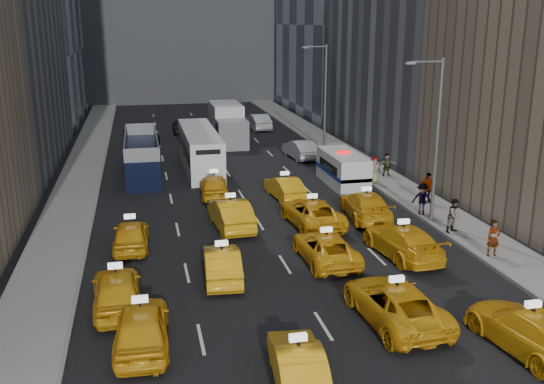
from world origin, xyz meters
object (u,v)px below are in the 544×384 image
(city_bus, at_px, (200,149))
(nypd_van, at_px, (343,170))
(box_truck, at_px, (228,124))
(double_decker, at_px, (142,155))
(pedestrian_0, at_px, (494,238))

(city_bus, bearing_deg, nypd_van, -40.55)
(nypd_van, relative_size, box_truck, 0.72)
(double_decker, xyz_separation_m, pedestrian_0, (15.84, -20.12, -0.42))
(city_bus, height_order, pedestrian_0, city_bus)
(nypd_van, xyz_separation_m, city_bus, (-9.01, 7.00, 0.39))
(double_decker, relative_size, box_truck, 1.31)
(box_truck, bearing_deg, nypd_van, -74.08)
(nypd_van, xyz_separation_m, box_truck, (-5.48, 16.40, 0.67))
(city_bus, distance_m, box_truck, 10.04)
(city_bus, xyz_separation_m, pedestrian_0, (11.52, -21.33, -0.42))
(city_bus, relative_size, pedestrian_0, 6.51)
(nypd_van, bearing_deg, pedestrian_0, -83.94)
(double_decker, bearing_deg, city_bus, 18.66)
(city_bus, relative_size, box_truck, 1.47)
(pedestrian_0, bearing_deg, nypd_van, 103.45)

